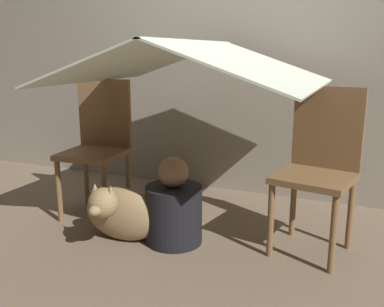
% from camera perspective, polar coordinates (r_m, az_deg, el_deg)
% --- Properties ---
extents(ground_plane, '(8.80, 8.80, 0.00)m').
position_cam_1_polar(ground_plane, '(2.66, -1.37, -11.64)').
color(ground_plane, '#7A6651').
extents(wall_back, '(7.00, 0.05, 2.50)m').
position_cam_1_polar(wall_back, '(3.45, 6.31, 15.39)').
color(wall_back, gray).
rests_on(wall_back, ground_plane).
extents(chair_left, '(0.44, 0.44, 0.94)m').
position_cam_1_polar(chair_left, '(3.05, -12.38, 1.54)').
color(chair_left, brown).
rests_on(chair_left, ground_plane).
extents(chair_right, '(0.47, 0.47, 0.94)m').
position_cam_1_polar(chair_right, '(2.52, 16.61, -1.22)').
color(chair_right, brown).
rests_on(chair_right, ground_plane).
extents(sheet_canopy, '(1.48, 1.28, 0.26)m').
position_cam_1_polar(sheet_canopy, '(2.56, 0.00, 12.08)').
color(sheet_canopy, silver).
extents(person_front, '(0.34, 0.34, 0.53)m').
position_cam_1_polar(person_front, '(2.58, -2.44, -7.43)').
color(person_front, black).
rests_on(person_front, ground_plane).
extents(dog, '(0.51, 0.41, 0.41)m').
position_cam_1_polar(dog, '(2.63, -9.64, -7.69)').
color(dog, '#9E7F56').
rests_on(dog, ground_plane).
extents(floor_cushion, '(0.39, 0.31, 0.10)m').
position_cam_1_polar(floor_cushion, '(2.90, -5.15, -8.50)').
color(floor_cushion, '#7FB27F').
rests_on(floor_cushion, ground_plane).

